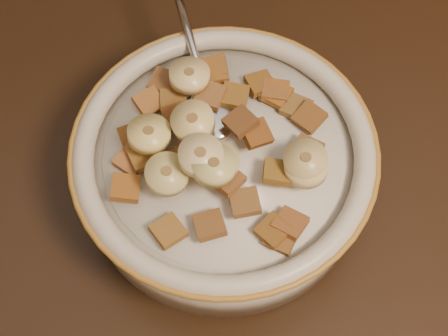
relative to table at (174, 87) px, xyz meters
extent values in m
cube|color=#422816|center=(0.00, 0.00, -0.78)|extent=(4.00, 4.50, 0.10)
cube|color=black|center=(0.00, 0.00, 0.00)|extent=(1.42, 0.94, 0.04)
cylinder|color=beige|center=(0.03, -0.12, 0.05)|extent=(0.22, 0.22, 0.05)
cylinder|color=beige|center=(0.03, -0.12, 0.07)|extent=(0.18, 0.18, 0.00)
ellipsoid|color=#BABABB|center=(0.03, -0.08, 0.08)|extent=(0.05, 0.06, 0.01)
cube|color=brown|center=(0.03, -0.04, 0.08)|extent=(0.02, 0.02, 0.01)
cube|color=olive|center=(0.09, -0.08, 0.08)|extent=(0.03, 0.03, 0.01)
cube|color=brown|center=(0.00, -0.12, 0.09)|extent=(0.03, 0.03, 0.01)
cube|color=brown|center=(0.05, -0.10, 0.09)|extent=(0.03, 0.03, 0.01)
cube|color=brown|center=(0.07, -0.06, 0.08)|extent=(0.03, 0.03, 0.01)
cube|color=brown|center=(0.04, -0.16, 0.08)|extent=(0.02, 0.02, 0.01)
cube|color=brown|center=(0.06, -0.18, 0.08)|extent=(0.03, 0.03, 0.01)
cube|color=brown|center=(0.06, -0.19, 0.08)|extent=(0.03, 0.03, 0.01)
cube|color=olive|center=(-0.02, -0.07, 0.08)|extent=(0.03, 0.03, 0.01)
cube|color=brown|center=(0.05, -0.07, 0.08)|extent=(0.03, 0.02, 0.01)
cube|color=brown|center=(0.03, -0.05, 0.08)|extent=(0.02, 0.02, 0.01)
cube|color=brown|center=(0.06, -0.11, 0.09)|extent=(0.03, 0.03, 0.01)
cube|color=brown|center=(0.00, -0.09, 0.09)|extent=(0.02, 0.02, 0.01)
cube|color=brown|center=(-0.01, -0.18, 0.08)|extent=(0.03, 0.03, 0.01)
cube|color=brown|center=(-0.02, -0.12, 0.08)|extent=(0.03, 0.03, 0.01)
cube|color=brown|center=(0.02, -0.18, 0.08)|extent=(0.02, 0.02, 0.01)
cube|color=brown|center=(0.00, -0.07, 0.08)|extent=(0.02, 0.02, 0.01)
cube|color=brown|center=(0.07, -0.18, 0.08)|extent=(0.03, 0.03, 0.01)
cube|color=brown|center=(-0.02, -0.10, 0.08)|extent=(0.02, 0.02, 0.01)
cube|color=brown|center=(0.03, -0.15, 0.09)|extent=(0.03, 0.03, 0.01)
cube|color=#9D5F2A|center=(-0.03, -0.10, 0.08)|extent=(0.02, 0.03, 0.01)
cube|color=brown|center=(0.10, -0.10, 0.08)|extent=(0.03, 0.03, 0.01)
cube|color=brown|center=(0.09, -0.12, 0.08)|extent=(0.03, 0.03, 0.01)
cube|color=#934E17|center=(0.08, -0.07, 0.08)|extent=(0.03, 0.03, 0.01)
cube|color=brown|center=(0.08, -0.07, 0.08)|extent=(0.02, 0.03, 0.01)
cube|color=#985D36|center=(-0.03, -0.12, 0.08)|extent=(0.03, 0.03, 0.01)
cube|color=brown|center=(-0.01, -0.05, 0.08)|extent=(0.03, 0.03, 0.01)
cube|color=brown|center=(-0.04, -0.14, 0.08)|extent=(0.02, 0.02, 0.01)
cube|color=#8F5F2B|center=(0.03, -0.07, 0.09)|extent=(0.03, 0.03, 0.01)
cube|color=brown|center=(0.07, -0.14, 0.09)|extent=(0.02, 0.02, 0.01)
cylinder|color=#D0C06E|center=(0.03, -0.14, 0.10)|extent=(0.04, 0.04, 0.02)
cylinder|color=#D9B771|center=(0.01, -0.11, 0.10)|extent=(0.04, 0.04, 0.01)
cylinder|color=beige|center=(0.02, -0.13, 0.11)|extent=(0.04, 0.04, 0.01)
cylinder|color=beige|center=(-0.01, -0.14, 0.09)|extent=(0.04, 0.04, 0.01)
cylinder|color=#EBD080|center=(0.01, -0.06, 0.09)|extent=(0.04, 0.04, 0.01)
cylinder|color=#DCD171|center=(0.02, -0.14, 0.11)|extent=(0.04, 0.04, 0.01)
cylinder|color=#CCBF77|center=(0.09, -0.14, 0.09)|extent=(0.04, 0.04, 0.01)
cylinder|color=#DEBF7E|center=(0.09, -0.14, 0.09)|extent=(0.03, 0.03, 0.01)
cylinder|color=#FAE678|center=(-0.02, -0.11, 0.10)|extent=(0.04, 0.04, 0.02)
camera|label=1|loc=(0.01, -0.34, 0.48)|focal=50.00mm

